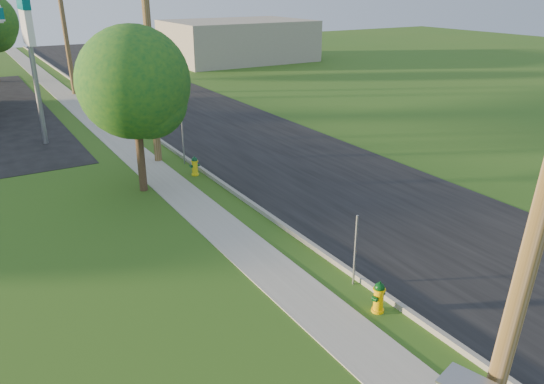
% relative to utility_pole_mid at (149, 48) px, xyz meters
% --- Properties ---
extents(ground_plane, '(140.00, 140.00, 0.00)m').
position_rel_utility_pole_mid_xyz_m(ground_plane, '(0.60, -17.00, -4.95)').
color(ground_plane, '#2F5A19').
rests_on(ground_plane, ground).
extents(road, '(8.00, 120.00, 0.02)m').
position_rel_utility_pole_mid_xyz_m(road, '(5.10, -7.00, -4.94)').
color(road, black).
rests_on(road, ground).
extents(curb, '(0.15, 120.00, 0.15)m').
position_rel_utility_pole_mid_xyz_m(curb, '(1.10, -7.00, -4.88)').
color(curb, gray).
rests_on(curb, ground).
extents(sidewalk, '(1.50, 120.00, 0.03)m').
position_rel_utility_pole_mid_xyz_m(sidewalk, '(-0.65, -7.00, -4.94)').
color(sidewalk, gray).
rests_on(sidewalk, ground).
extents(utility_pole_mid, '(1.40, 0.32, 9.80)m').
position_rel_utility_pole_mid_xyz_m(utility_pole_mid, '(0.00, 0.00, 0.00)').
color(utility_pole_mid, brown).
rests_on(utility_pole_mid, ground).
extents(utility_pole_far, '(1.40, 0.32, 9.50)m').
position_rel_utility_pole_mid_xyz_m(utility_pole_far, '(0.00, 18.00, -0.15)').
color(utility_pole_far, brown).
rests_on(utility_pole_far, ground).
extents(sign_post_near, '(0.05, 0.04, 2.00)m').
position_rel_utility_pole_mid_xyz_m(sign_post_near, '(0.85, -12.80, -3.95)').
color(sign_post_near, gray).
rests_on(sign_post_near, ground).
extents(sign_post_mid, '(0.05, 0.04, 2.00)m').
position_rel_utility_pole_mid_xyz_m(sign_post_mid, '(0.85, -1.00, -3.95)').
color(sign_post_mid, gray).
rests_on(sign_post_mid, ground).
extents(sign_post_far, '(0.05, 0.04, 2.00)m').
position_rel_utility_pole_mid_xyz_m(sign_post_far, '(0.85, 11.20, -3.95)').
color(sign_post_far, gray).
rests_on(sign_post_far, ground).
extents(price_pylon, '(0.34, 2.04, 6.85)m').
position_rel_utility_pole_mid_xyz_m(price_pylon, '(-3.90, 5.50, 0.48)').
color(price_pylon, gray).
rests_on(price_pylon, ground).
extents(distant_building, '(14.00, 10.00, 4.00)m').
position_rel_utility_pole_mid_xyz_m(distant_building, '(18.60, 28.00, -2.95)').
color(distant_building, gray).
rests_on(distant_building, ground).
extents(tree_verge, '(4.08, 4.08, 6.19)m').
position_rel_utility_pole_mid_xyz_m(tree_verge, '(-1.64, -3.30, -0.97)').
color(tree_verge, '#3C291C').
rests_on(tree_verge, ground).
extents(hydrant_near, '(0.43, 0.38, 0.83)m').
position_rel_utility_pole_mid_xyz_m(hydrant_near, '(0.56, -14.10, -4.55)').
color(hydrant_near, '#F9B800').
rests_on(hydrant_near, ground).
extents(hydrant_mid, '(0.42, 0.38, 0.83)m').
position_rel_utility_pole_mid_xyz_m(hydrant_mid, '(0.66, -2.65, -4.55)').
color(hydrant_mid, yellow).
rests_on(hydrant_mid, ground).
extents(hydrant_far, '(0.35, 0.31, 0.67)m').
position_rel_utility_pole_mid_xyz_m(hydrant_far, '(0.74, 11.55, -4.62)').
color(hydrant_far, yellow).
rests_on(hydrant_far, ground).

